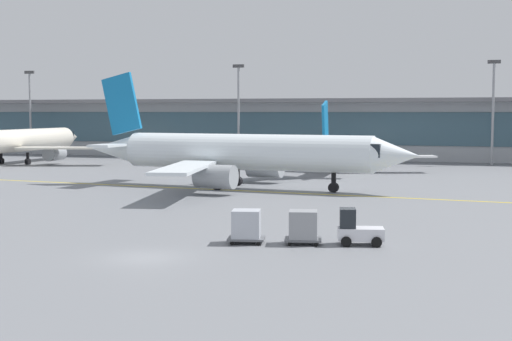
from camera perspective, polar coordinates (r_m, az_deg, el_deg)
The scene contains 12 objects.
ground_plane at distance 39.35m, azimuth -8.57°, elevation -6.63°, with size 400.00×400.00×0.00m, color slate.
taxiway_centreline_stripe at distance 71.11m, azimuth -1.20°, elevation -1.56°, with size 110.00×0.36×0.01m, color yellow.
terminal_concourse at distance 119.08m, azimuth 9.12°, elevation 3.23°, with size 170.41×11.00×9.60m.
gate_airplane_0 at distance 112.95m, azimuth -17.73°, elevation 2.16°, with size 30.60×32.82×10.90m.
gate_airplane_1 at distance 95.22m, azimuth 6.34°, elevation 1.57°, with size 24.82×26.71×8.85m.
taxiing_regional_jet at distance 72.90m, azimuth -1.03°, elevation 1.36°, with size 35.37×32.74×11.71m.
baggage_tug at distance 42.70m, azimuth 7.77°, elevation -4.52°, with size 2.84×2.08×2.10m.
cargo_dolly_lead at distance 42.62m, azimuth 3.65°, elevation -4.29°, with size 2.40×2.02×1.94m.
cargo_dolly_trailing at distance 42.81m, azimuth -0.76°, elevation -4.24°, with size 2.40×2.02×1.94m.
apron_light_mast_0 at distance 133.59m, azimuth -17.00°, elevation 4.54°, with size 1.80×0.36×14.54m.
apron_light_mast_1 at distance 115.55m, azimuth -1.35°, elevation 4.84°, with size 1.80×0.36×14.87m.
apron_light_mast_2 at distance 109.96m, azimuth 17.80°, elevation 4.62°, with size 1.80×0.36×14.81m.
Camera 1 is at (16.89, -34.71, 7.63)m, focal length 51.90 mm.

